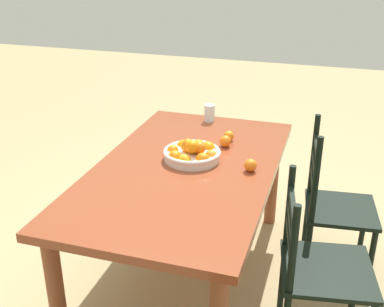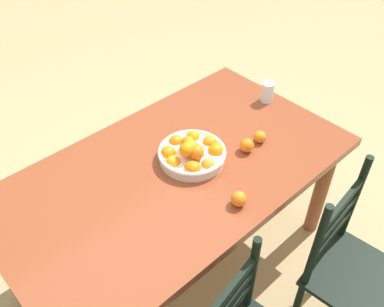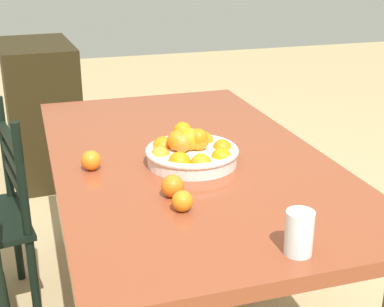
{
  "view_description": "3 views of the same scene",
  "coord_description": "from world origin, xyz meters",
  "px_view_note": "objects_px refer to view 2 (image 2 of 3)",
  "views": [
    {
      "loc": [
        2.41,
        0.79,
        1.98
      ],
      "look_at": [
        -0.11,
        0.01,
        0.81
      ],
      "focal_mm": 45.17,
      "sensor_mm": 36.0,
      "label": 1
    },
    {
      "loc": [
        0.95,
        1.15,
        2.21
      ],
      "look_at": [
        -0.11,
        0.01,
        0.81
      ],
      "focal_mm": 38.93,
      "sensor_mm": 36.0,
      "label": 2
    },
    {
      "loc": [
        -1.9,
        0.56,
        1.53
      ],
      "look_at": [
        -0.11,
        0.01,
        0.81
      ],
      "focal_mm": 51.01,
      "sensor_mm": 36.0,
      "label": 3
    }
  ],
  "objects_px": {
    "dining_table": "(176,182)",
    "drinking_glass": "(267,92)",
    "orange_loose_0": "(247,145)",
    "orange_loose_1": "(260,137)",
    "chair_near_window": "(350,270)",
    "fruit_bowl": "(192,153)",
    "orange_loose_2": "(239,199)"
  },
  "relations": [
    {
      "from": "orange_loose_0",
      "to": "orange_loose_1",
      "type": "xyz_separation_m",
      "value": [
        -0.11,
        -0.0,
        -0.0
      ]
    },
    {
      "from": "chair_near_window",
      "to": "orange_loose_0",
      "type": "bearing_deg",
      "value": 83.82
    },
    {
      "from": "orange_loose_0",
      "to": "orange_loose_1",
      "type": "relative_size",
      "value": 1.13
    },
    {
      "from": "fruit_bowl",
      "to": "orange_loose_0",
      "type": "relative_size",
      "value": 4.64
    },
    {
      "from": "orange_loose_0",
      "to": "drinking_glass",
      "type": "relative_size",
      "value": 0.61
    },
    {
      "from": "chair_near_window",
      "to": "orange_loose_0",
      "type": "distance_m",
      "value": 0.78
    },
    {
      "from": "chair_near_window",
      "to": "orange_loose_1",
      "type": "distance_m",
      "value": 0.79
    },
    {
      "from": "orange_loose_2",
      "to": "orange_loose_0",
      "type": "bearing_deg",
      "value": -143.84
    },
    {
      "from": "drinking_glass",
      "to": "orange_loose_2",
      "type": "bearing_deg",
      "value": 31.22
    },
    {
      "from": "orange_loose_2",
      "to": "drinking_glass",
      "type": "relative_size",
      "value": 0.6
    },
    {
      "from": "orange_loose_0",
      "to": "orange_loose_1",
      "type": "distance_m",
      "value": 0.11
    },
    {
      "from": "orange_loose_1",
      "to": "orange_loose_2",
      "type": "xyz_separation_m",
      "value": [
        0.41,
        0.22,
        0.0
      ]
    },
    {
      "from": "fruit_bowl",
      "to": "drinking_glass",
      "type": "xyz_separation_m",
      "value": [
        -0.69,
        -0.08,
        0.01
      ]
    },
    {
      "from": "orange_loose_0",
      "to": "orange_loose_2",
      "type": "relative_size",
      "value": 1.02
    },
    {
      "from": "orange_loose_2",
      "to": "drinking_glass",
      "type": "distance_m",
      "value": 0.86
    },
    {
      "from": "orange_loose_0",
      "to": "fruit_bowl",
      "type": "bearing_deg",
      "value": -28.75
    },
    {
      "from": "fruit_bowl",
      "to": "drinking_glass",
      "type": "bearing_deg",
      "value": -173.12
    },
    {
      "from": "fruit_bowl",
      "to": "orange_loose_0",
      "type": "distance_m",
      "value": 0.29
    },
    {
      "from": "dining_table",
      "to": "drinking_glass",
      "type": "xyz_separation_m",
      "value": [
        -0.79,
        -0.07,
        0.16
      ]
    },
    {
      "from": "dining_table",
      "to": "orange_loose_1",
      "type": "xyz_separation_m",
      "value": [
        -0.47,
        0.15,
        0.13
      ]
    },
    {
      "from": "orange_loose_1",
      "to": "drinking_glass",
      "type": "relative_size",
      "value": 0.54
    },
    {
      "from": "fruit_bowl",
      "to": "orange_loose_1",
      "type": "distance_m",
      "value": 0.39
    },
    {
      "from": "chair_near_window",
      "to": "orange_loose_0",
      "type": "relative_size",
      "value": 13.21
    },
    {
      "from": "orange_loose_0",
      "to": "orange_loose_2",
      "type": "bearing_deg",
      "value": 36.16
    },
    {
      "from": "dining_table",
      "to": "fruit_bowl",
      "type": "bearing_deg",
      "value": 173.86
    },
    {
      "from": "orange_loose_1",
      "to": "fruit_bowl",
      "type": "bearing_deg",
      "value": -20.95
    },
    {
      "from": "chair_near_window",
      "to": "orange_loose_1",
      "type": "relative_size",
      "value": 14.93
    },
    {
      "from": "fruit_bowl",
      "to": "drinking_glass",
      "type": "height_order",
      "value": "fruit_bowl"
    },
    {
      "from": "drinking_glass",
      "to": "orange_loose_1",
      "type": "bearing_deg",
      "value": 34.36
    },
    {
      "from": "chair_near_window",
      "to": "orange_loose_0",
      "type": "xyz_separation_m",
      "value": [
        -0.0,
        -0.7,
        0.35
      ]
    },
    {
      "from": "chair_near_window",
      "to": "drinking_glass",
      "type": "relative_size",
      "value": 8.07
    },
    {
      "from": "dining_table",
      "to": "orange_loose_1",
      "type": "bearing_deg",
      "value": 162.14
    }
  ]
}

